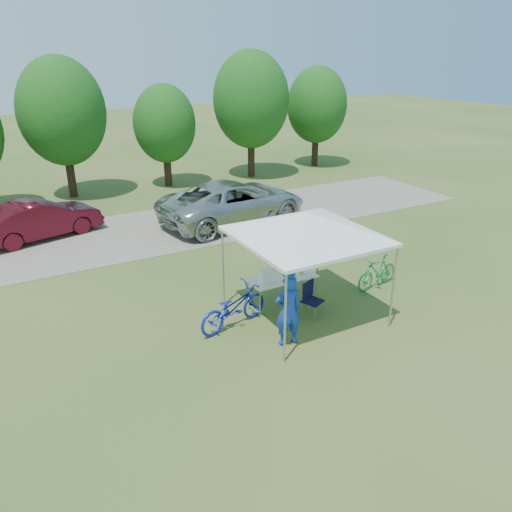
{
  "coord_description": "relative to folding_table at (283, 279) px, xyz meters",
  "views": [
    {
      "loc": [
        -6.44,
        -9.15,
        6.25
      ],
      "look_at": [
        -0.26,
        2.0,
        0.95
      ],
      "focal_mm": 35.0,
      "sensor_mm": 36.0,
      "label": 1
    }
  ],
  "objects": [
    {
      "name": "treeline",
      "position": [
        -0.18,
        13.23,
        2.83
      ],
      "size": [
        24.89,
        4.28,
        6.3
      ],
      "color": "#382314",
      "rests_on": "ground"
    },
    {
      "name": "minivan",
      "position": [
        1.88,
        6.6,
        0.13
      ],
      "size": [
        6.17,
        3.51,
        1.62
      ],
      "primitive_type": "imported",
      "rotation": [
        0.0,
        0.0,
        1.72
      ],
      "color": "#B6B7B2",
      "rests_on": "gravel_strip"
    },
    {
      "name": "ice_cream_cup",
      "position": [
        0.57,
        -0.05,
        0.07
      ],
      "size": [
        0.08,
        0.08,
        0.06
      ],
      "primitive_type": "cylinder",
      "color": "#B8C92F",
      "rests_on": "folding_table"
    },
    {
      "name": "gravel_strip",
      "position": [
        0.11,
        7.18,
        -0.69
      ],
      "size": [
        24.0,
        5.0,
        0.02
      ],
      "primitive_type": "cube",
      "color": "gray",
      "rests_on": "ground"
    },
    {
      "name": "bike_green",
      "position": [
        2.84,
        -0.47,
        -0.24
      ],
      "size": [
        1.6,
        0.67,
        0.93
      ],
      "primitive_type": "imported",
      "rotation": [
        0.0,
        0.0,
        -1.42
      ],
      "color": "#1D8344",
      "rests_on": "ground"
    },
    {
      "name": "folding_chair",
      "position": [
        0.29,
        -0.86,
        -0.19
      ],
      "size": [
        0.58,
        0.61,
        0.88
      ],
      "rotation": [
        0.0,
        0.0,
        0.39
      ],
      "color": "black",
      "rests_on": "ground"
    },
    {
      "name": "bike_blue",
      "position": [
        -1.67,
        -0.45,
        -0.19
      ],
      "size": [
        2.07,
        1.14,
        1.03
      ],
      "primitive_type": "imported",
      "rotation": [
        0.0,
        0.0,
        1.81
      ],
      "color": "#1424B2",
      "rests_on": "ground"
    },
    {
      "name": "sedan",
      "position": [
        -4.87,
        8.37,
        -0.0
      ],
      "size": [
        4.36,
        2.49,
        1.36
      ],
      "primitive_type": "imported",
      "rotation": [
        0.0,
        0.0,
        1.84
      ],
      "color": "#4C0C19",
      "rests_on": "gravel_strip"
    },
    {
      "name": "cyclist",
      "position": [
        -0.95,
        -1.74,
        0.15
      ],
      "size": [
        0.67,
        0.49,
        1.72
      ],
      "primitive_type": "imported",
      "rotation": [
        0.0,
        0.0,
        3.01
      ],
      "color": "#163DB6",
      "rests_on": "ground"
    },
    {
      "name": "cooler",
      "position": [
        -0.46,
        0.0,
        0.2
      ],
      "size": [
        0.42,
        0.28,
        0.3
      ],
      "color": "white",
      "rests_on": "folding_table"
    },
    {
      "name": "folding_table",
      "position": [
        0.0,
        0.0,
        0.0
      ],
      "size": [
        1.82,
        0.76,
        0.75
      ],
      "color": "white",
      "rests_on": "ground"
    },
    {
      "name": "canopy",
      "position": [
        0.11,
        -0.82,
        1.95
      ],
      "size": [
        4.53,
        4.53,
        3.0
      ],
      "color": "#A5A5AA",
      "rests_on": "ground"
    },
    {
      "name": "ground",
      "position": [
        0.11,
        -0.82,
        -0.7
      ],
      "size": [
        100.0,
        100.0,
        0.0
      ],
      "primitive_type": "plane",
      "color": "#2D5119",
      "rests_on": "ground"
    }
  ]
}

